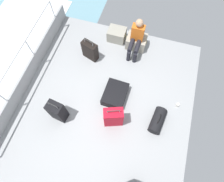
# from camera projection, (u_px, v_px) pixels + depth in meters

# --- Properties ---
(ground_plane) EXTENTS (4.40, 5.20, 0.06)m
(ground_plane) POSITION_uv_depth(u_px,v_px,m) (104.00, 106.00, 4.97)
(ground_plane) COLOR #939699
(gunwale_port) EXTENTS (0.06, 5.20, 0.45)m
(gunwale_port) POSITION_uv_depth(u_px,v_px,m) (25.00, 80.00, 5.00)
(gunwale_port) COLOR #939699
(gunwale_port) RESTS_ON ground_plane
(railing_port) EXTENTS (0.04, 4.20, 1.02)m
(railing_port) POSITION_uv_depth(u_px,v_px,m) (15.00, 69.00, 4.49)
(railing_port) COLOR silver
(railing_port) RESTS_ON ground_plane
(cargo_crate_0) EXTENTS (0.55, 0.42, 0.36)m
(cargo_crate_0) POSITION_uv_depth(u_px,v_px,m) (117.00, 35.00, 5.69)
(cargo_crate_0) COLOR gray
(cargo_crate_0) RESTS_ON ground_plane
(cargo_crate_1) EXTENTS (0.59, 0.45, 0.37)m
(cargo_crate_1) POSITION_uv_depth(u_px,v_px,m) (136.00, 42.00, 5.57)
(cargo_crate_1) COLOR #9E9989
(cargo_crate_1) RESTS_ON ground_plane
(passenger_seated) EXTENTS (0.34, 0.66, 1.07)m
(passenger_seated) POSITION_uv_depth(u_px,v_px,m) (136.00, 38.00, 5.16)
(passenger_seated) COLOR orange
(passenger_seated) RESTS_ON ground_plane
(suitcase_0) EXTENTS (0.58, 0.72, 0.26)m
(suitcase_0) POSITION_uv_depth(u_px,v_px,m) (115.00, 94.00, 4.93)
(suitcase_0) COLOR black
(suitcase_0) RESTS_ON ground_plane
(suitcase_1) EXTENTS (0.40, 0.31, 0.81)m
(suitcase_1) POSITION_uv_depth(u_px,v_px,m) (57.00, 111.00, 4.51)
(suitcase_1) COLOR black
(suitcase_1) RESTS_ON ground_plane
(suitcase_3) EXTENTS (0.48, 0.33, 0.71)m
(suitcase_3) POSITION_uv_depth(u_px,v_px,m) (90.00, 51.00, 5.31)
(suitcase_3) COLOR black
(suitcase_3) RESTS_ON ground_plane
(suitcase_4) EXTENTS (0.50, 0.38, 0.82)m
(suitcase_4) POSITION_uv_depth(u_px,v_px,m) (113.00, 117.00, 4.45)
(suitcase_4) COLOR #B70C1E
(suitcase_4) RESTS_ON ground_plane
(duffel_bag) EXTENTS (0.38, 0.66, 0.42)m
(duffel_bag) POSITION_uv_depth(u_px,v_px,m) (158.00, 120.00, 4.63)
(duffel_bag) COLOR black
(duffel_bag) RESTS_ON ground_plane
(paper_cup) EXTENTS (0.08, 0.08, 0.10)m
(paper_cup) POSITION_uv_depth(u_px,v_px,m) (178.00, 105.00, 4.90)
(paper_cup) COLOR white
(paper_cup) RESTS_ON ground_plane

